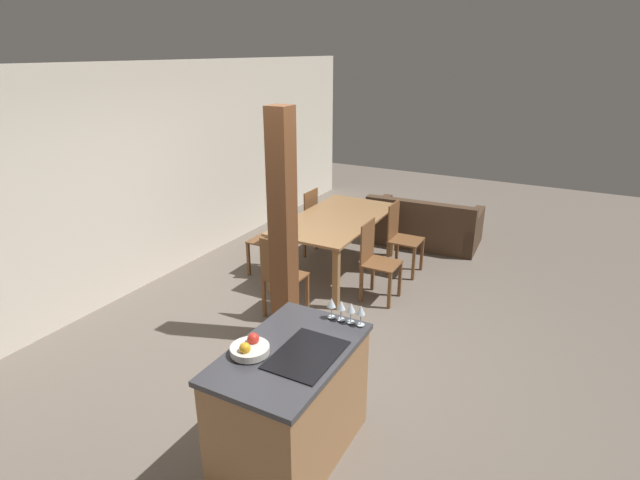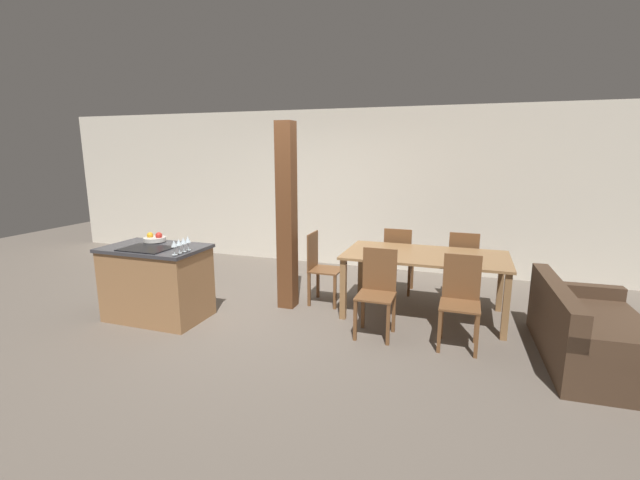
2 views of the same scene
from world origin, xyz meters
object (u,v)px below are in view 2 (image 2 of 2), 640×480
at_px(fruit_bowl, 155,238).
at_px(dining_chair_far_right, 463,264).
at_px(dining_chair_near_left, 377,291).
at_px(dining_chair_far_left, 398,259).
at_px(wine_glass_near, 174,244).
at_px(couch, 591,336).
at_px(wine_glass_end, 188,240).
at_px(kitchen_island, 157,282).
at_px(dining_chair_head_end, 321,266).
at_px(timber_post, 287,217).
at_px(dining_chair_near_right, 460,299).
at_px(wine_glass_middle, 179,243).
at_px(dining_table, 425,261).
at_px(wine_glass_far, 183,241).

bearing_deg(fruit_bowl, dining_chair_far_right, 24.67).
bearing_deg(dining_chair_near_left, dining_chair_far_left, 90.00).
relative_size(wine_glass_near, couch, 0.10).
bearing_deg(dining_chair_far_right, wine_glass_end, 33.31).
relative_size(kitchen_island, wine_glass_end, 7.35).
distance_m(dining_chair_head_end, timber_post, 0.82).
relative_size(dining_chair_near_left, dining_chair_head_end, 1.00).
bearing_deg(dining_chair_far_right, wine_glass_near, 36.48).
distance_m(dining_chair_near_left, dining_chair_near_right, 0.87).
distance_m(kitchen_island, wine_glass_end, 0.78).
bearing_deg(fruit_bowl, couch, 2.81).
height_order(wine_glass_middle, dining_chair_far_right, wine_glass_middle).
bearing_deg(fruit_bowl, wine_glass_near, -36.65).
bearing_deg(dining_table, wine_glass_near, -150.14).
xyz_separation_m(dining_chair_near_left, dining_chair_far_right, (0.87, 1.48, 0.00)).
xyz_separation_m(dining_chair_near_right, timber_post, (-2.14, 0.47, 0.68)).
bearing_deg(dining_chair_head_end, dining_chair_far_right, -67.47).
bearing_deg(dining_chair_head_end, wine_glass_near, 140.91).
xyz_separation_m(wine_glass_middle, wine_glass_far, (0.00, 0.08, 0.00)).
distance_m(wine_glass_end, couch, 4.27).
distance_m(dining_chair_head_end, couch, 3.09).
xyz_separation_m(dining_chair_near_left, couch, (2.09, 0.04, -0.24)).
bearing_deg(dining_chair_near_left, dining_chair_far_right, 59.44).
height_order(wine_glass_near, wine_glass_end, same).
height_order(wine_glass_end, dining_chair_near_left, wine_glass_end).
bearing_deg(dining_chair_near_left, wine_glass_far, -165.31).
bearing_deg(dining_table, timber_post, -171.15).
xyz_separation_m(wine_glass_middle, timber_post, (0.81, 1.10, 0.16)).
bearing_deg(dining_chair_far_right, dining_table, 59.44).
distance_m(wine_glass_far, wine_glass_end, 0.08).
xyz_separation_m(kitchen_island, dining_chair_far_right, (3.48, 1.89, 0.05)).
xyz_separation_m(dining_chair_near_right, dining_chair_far_left, (-0.87, 1.48, 0.00)).
relative_size(kitchen_island, fruit_bowl, 4.45).
relative_size(wine_glass_far, dining_table, 0.08).
distance_m(wine_glass_near, dining_chair_far_left, 3.07).
distance_m(wine_glass_end, dining_chair_far_right, 3.58).
distance_m(dining_chair_near_left, dining_chair_far_left, 1.48).
xyz_separation_m(wine_glass_middle, dining_chair_head_end, (1.18, 1.37, -0.52)).
bearing_deg(wine_glass_middle, dining_chair_far_right, 35.45).
xyz_separation_m(dining_chair_head_end, couch, (3.00, -0.70, -0.24)).
height_order(fruit_bowl, wine_glass_far, wine_glass_far).
xyz_separation_m(fruit_bowl, timber_post, (1.50, 0.67, 0.24)).
height_order(wine_glass_middle, dining_chair_far_left, wine_glass_middle).
bearing_deg(dining_chair_far_right, kitchen_island, 28.46).
bearing_deg(couch, dining_chair_far_left, 52.81).
distance_m(wine_glass_near, dining_chair_near_left, 2.26).
xyz_separation_m(wine_glass_middle, wine_glass_end, (0.00, 0.16, 0.00)).
distance_m(wine_glass_near, dining_chair_head_end, 1.94).
bearing_deg(timber_post, dining_chair_far_right, 25.10).
distance_m(fruit_bowl, wine_glass_end, 0.74).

